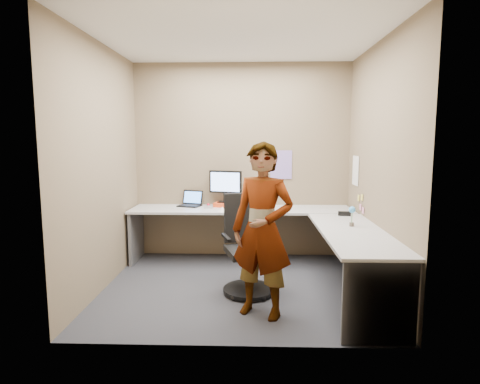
{
  "coord_description": "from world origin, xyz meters",
  "views": [
    {
      "loc": [
        0.15,
        -4.34,
        1.66
      ],
      "look_at": [
        0.01,
        0.25,
        1.05
      ],
      "focal_mm": 30.0,
      "sensor_mm": 36.0,
      "label": 1
    }
  ],
  "objects_px": {
    "monitor": "(225,184)",
    "office_chair": "(247,253)",
    "person": "(262,230)",
    "desk": "(276,229)"
  },
  "relations": [
    {
      "from": "desk",
      "to": "person",
      "type": "distance_m",
      "value": 1.13
    },
    {
      "from": "person",
      "to": "office_chair",
      "type": "bearing_deg",
      "value": 128.67
    },
    {
      "from": "office_chair",
      "to": "person",
      "type": "relative_size",
      "value": 0.64
    },
    {
      "from": "monitor",
      "to": "office_chair",
      "type": "bearing_deg",
      "value": -59.98
    },
    {
      "from": "office_chair",
      "to": "person",
      "type": "bearing_deg",
      "value": -92.43
    },
    {
      "from": "monitor",
      "to": "person",
      "type": "distance_m",
      "value": 1.9
    },
    {
      "from": "desk",
      "to": "monitor",
      "type": "xyz_separation_m",
      "value": [
        -0.66,
        0.74,
        0.46
      ]
    },
    {
      "from": "office_chair",
      "to": "desk",
      "type": "bearing_deg",
      "value": 39.55
    },
    {
      "from": "desk",
      "to": "person",
      "type": "xyz_separation_m",
      "value": [
        -0.19,
        -1.09,
        0.23
      ]
    },
    {
      "from": "monitor",
      "to": "person",
      "type": "height_order",
      "value": "person"
    }
  ]
}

